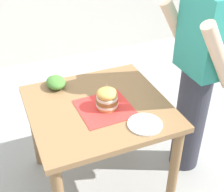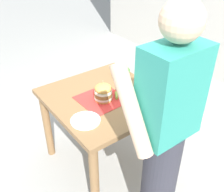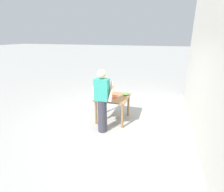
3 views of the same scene
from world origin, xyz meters
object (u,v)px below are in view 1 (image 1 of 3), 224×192
object	(u,v)px
pickle_spear	(105,96)
sandwich	(107,98)
side_plate_with_forks	(145,124)
diner_across_table	(198,73)
side_salad	(56,82)
patio_table	(99,120)

from	to	relation	value
pickle_spear	sandwich	bearing A→B (deg)	-13.12
side_plate_with_forks	diner_across_table	distance (m)	0.61
side_plate_with_forks	diner_across_table	bearing A→B (deg)	113.64
side_plate_with_forks	diner_across_table	world-z (taller)	diner_across_table
sandwich	side_plate_with_forks	bearing A→B (deg)	29.50
sandwich	side_plate_with_forks	xyz separation A→B (m)	(0.26, 0.15, -0.07)
side_salad	diner_across_table	xyz separation A→B (m)	(0.41, 0.95, 0.09)
patio_table	pickle_spear	size ratio (longest dim) A/B	9.86
side_salad	patio_table	bearing A→B (deg)	31.40
side_salad	diner_across_table	size ratio (longest dim) A/B	0.11
patio_table	side_plate_with_forks	world-z (taller)	side_plate_with_forks
patio_table	side_salad	size ratio (longest dim) A/B	5.21
pickle_spear	side_salad	bearing A→B (deg)	-134.46
pickle_spear	side_salad	size ratio (longest dim) A/B	0.53
patio_table	side_plate_with_forks	xyz separation A→B (m)	(0.31, 0.19, 0.14)
patio_table	sandwich	bearing A→B (deg)	43.38
sandwich	pickle_spear	xyz separation A→B (m)	(-0.11, 0.03, -0.06)
patio_table	pickle_spear	distance (m)	0.18
patio_table	sandwich	size ratio (longest dim) A/B	5.20
sandwich	diner_across_table	xyz separation A→B (m)	(0.03, 0.69, 0.06)
side_plate_with_forks	sandwich	bearing A→B (deg)	-150.50
patio_table	sandwich	world-z (taller)	sandwich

